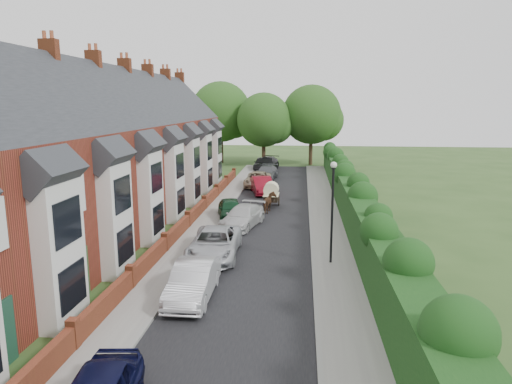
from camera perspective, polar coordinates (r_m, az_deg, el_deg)
ground at (r=19.64m, az=-0.21°, el=-12.67°), size 140.00×140.00×0.00m
road at (r=30.04m, az=1.04°, el=-4.21°), size 6.00×58.00×0.02m
pavement_hedge_side at (r=29.98m, az=8.89°, el=-4.28°), size 2.20×58.00×0.12m
pavement_house_side at (r=30.57m, az=-6.19°, el=-3.91°), size 1.70×58.00×0.12m
kerb_hedge_side at (r=29.93m, az=6.88°, el=-4.23°), size 0.18×58.00×0.13m
kerb_house_side at (r=30.42m, az=-4.71°, el=-3.95°), size 0.18×58.00×0.13m
hedge at (r=29.77m, az=12.44°, el=-1.46°), size 2.10×58.00×2.85m
terrace_row at (r=30.84m, az=-18.73°, el=4.06°), size 9.05×40.50×11.50m
garden_wall_row at (r=29.75m, az=-8.49°, el=-3.58°), size 0.35×40.35×1.10m
lamppost at (r=22.41m, az=9.55°, el=-0.97°), size 0.32×0.32×5.16m
tree_far_left at (r=58.18m, az=1.33°, el=8.84°), size 7.14×6.80×9.29m
tree_far_right at (r=60.01m, az=7.32°, el=9.39°), size 7.98×7.60×10.31m
tree_far_back at (r=61.87m, az=-4.02°, el=9.78°), size 8.40×8.00×10.82m
car_silver_a at (r=19.20m, az=-7.88°, el=-10.94°), size 1.64×4.54×1.49m
car_silver_b at (r=23.93m, az=-5.22°, el=-6.42°), size 2.68×5.43×1.48m
car_white at (r=29.62m, az=-1.69°, el=-3.09°), size 2.95×5.01×1.36m
car_green at (r=31.70m, az=-3.23°, el=-2.14°), size 2.50×4.35×1.39m
car_red at (r=40.47m, az=0.76°, el=0.85°), size 2.66×4.88×1.52m
car_beige at (r=44.00m, az=0.21°, el=1.59°), size 2.33×5.05×1.40m
car_grey at (r=48.06m, az=1.31°, el=2.41°), size 2.47×5.17×1.45m
car_black at (r=55.88m, az=0.73°, el=3.63°), size 1.91×4.40×1.48m
horse at (r=33.46m, az=1.69°, el=-1.36°), size 0.99×1.82×1.47m
horse_cart at (r=35.21m, az=1.92°, el=-0.10°), size 1.23×2.71×1.96m
car_extra_far at (r=55.07m, az=1.35°, el=3.56°), size 3.05×5.65×1.55m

